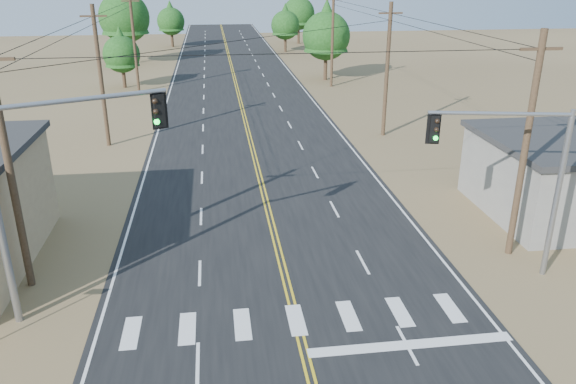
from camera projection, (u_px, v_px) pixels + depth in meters
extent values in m
cube|color=black|center=(252.00, 147.00, 41.15)|extent=(15.00, 200.00, 0.02)
cylinder|color=#4C3826|center=(10.00, 171.00, 21.42)|extent=(0.30, 0.30, 10.00)
cylinder|color=#4C3826|center=(101.00, 78.00, 39.84)|extent=(0.30, 0.30, 10.00)
cube|color=#4C3826|center=(93.00, 16.00, 38.29)|extent=(1.80, 0.12, 0.12)
cylinder|color=#4C3826|center=(134.00, 44.00, 58.26)|extent=(0.30, 0.30, 10.00)
cube|color=#4C3826|center=(130.00, 1.00, 56.71)|extent=(1.80, 0.12, 0.12)
cylinder|color=#4C3826|center=(525.00, 149.00, 24.03)|extent=(0.30, 0.30, 10.00)
cube|color=#4C3826|center=(541.00, 49.00, 22.48)|extent=(1.80, 0.12, 0.12)
cylinder|color=#4C3826|center=(387.00, 71.00, 42.45)|extent=(0.30, 0.30, 10.00)
cube|color=#4C3826|center=(391.00, 13.00, 40.90)|extent=(1.80, 0.12, 0.12)
cylinder|color=#4C3826|center=(332.00, 40.00, 60.87)|extent=(0.30, 0.30, 10.00)
cube|color=#4C3826|center=(334.00, 0.00, 59.32)|extent=(1.80, 0.12, 0.12)
cylinder|color=gray|center=(0.00, 225.00, 19.44)|extent=(0.27, 0.27, 7.85)
cylinder|color=gray|center=(78.00, 100.00, 19.48)|extent=(5.88, 2.69, 0.18)
cube|color=black|center=(159.00, 110.00, 21.11)|extent=(0.49, 0.46, 1.23)
sphere|color=black|center=(155.00, 101.00, 20.78)|extent=(0.22, 0.22, 0.22)
sphere|color=black|center=(156.00, 112.00, 20.93)|extent=(0.22, 0.22, 0.22)
sphere|color=#0CE533|center=(157.00, 122.00, 21.07)|extent=(0.22, 0.22, 0.22)
cylinder|color=gray|center=(556.00, 200.00, 22.83)|extent=(0.24, 0.24, 6.88)
cylinder|color=gray|center=(572.00, 117.00, 21.56)|extent=(0.18, 0.18, 0.59)
cylinder|color=gray|center=(500.00, 114.00, 21.68)|extent=(5.41, 1.23, 0.16)
cube|color=black|center=(434.00, 129.00, 22.06)|extent=(0.39, 0.36, 1.08)
sphere|color=black|center=(437.00, 121.00, 21.78)|extent=(0.20, 0.20, 0.20)
sphere|color=black|center=(437.00, 130.00, 21.91)|extent=(0.20, 0.20, 0.20)
sphere|color=#0CE533|center=(436.00, 138.00, 22.03)|extent=(0.20, 0.20, 0.20)
cylinder|color=#3F2D1E|center=(124.00, 77.00, 61.58)|extent=(0.39, 0.39, 2.37)
cone|color=#154213|center=(121.00, 46.00, 60.36)|extent=(3.69, 3.69, 4.22)
sphere|color=#154213|center=(121.00, 54.00, 60.68)|extent=(3.96, 3.96, 3.96)
cylinder|color=#3F2D1E|center=(127.00, 49.00, 77.02)|extent=(0.50, 0.50, 4.04)
cone|color=#154213|center=(123.00, 6.00, 74.95)|extent=(6.28, 6.28, 7.18)
sphere|color=#154213|center=(124.00, 17.00, 75.49)|extent=(6.73, 6.73, 6.73)
cylinder|color=#3F2D1E|center=(172.00, 39.00, 94.19)|extent=(0.44, 0.44, 2.71)
cone|color=#154213|center=(170.00, 15.00, 92.80)|extent=(4.21, 4.21, 4.81)
sphere|color=#154213|center=(171.00, 21.00, 93.16)|extent=(4.51, 4.51, 4.51)
cylinder|color=#3F2D1E|center=(325.00, 66.00, 65.84)|extent=(0.43, 0.43, 3.30)
cone|color=#154213|center=(326.00, 25.00, 64.15)|extent=(5.13, 5.13, 5.86)
sphere|color=#154213|center=(326.00, 36.00, 64.59)|extent=(5.50, 5.50, 5.50)
cylinder|color=#3F2D1E|center=(285.00, 43.00, 88.64)|extent=(0.43, 0.43, 2.66)
cone|color=#154213|center=(285.00, 19.00, 87.27)|extent=(4.14, 4.14, 4.73)
sphere|color=#154213|center=(285.00, 25.00, 87.63)|extent=(4.44, 4.44, 4.44)
cylinder|color=#3F2D1E|center=(299.00, 34.00, 98.24)|extent=(0.43, 0.43, 3.32)
cone|color=#154213|center=(299.00, 6.00, 96.53)|extent=(5.16, 5.16, 5.90)
sphere|color=#154213|center=(299.00, 14.00, 96.98)|extent=(5.53, 5.53, 5.53)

